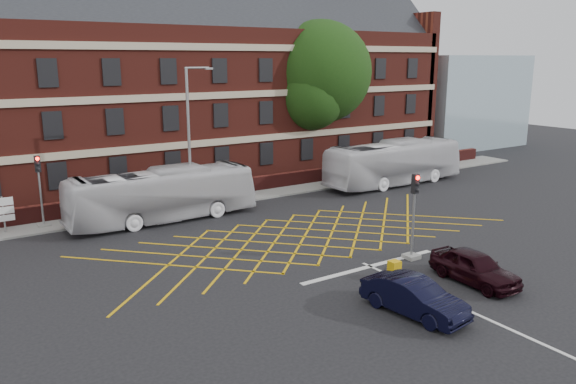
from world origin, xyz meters
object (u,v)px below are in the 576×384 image
car_navy (414,297)px  utility_cabinet (394,270)px  traffic_light_far (41,198)px  direction_signs (3,211)px  car_maroon (475,267)px  deciduous_tree (320,79)px  bus_left (163,195)px  bus_right (394,163)px  traffic_light_near (413,224)px  street_lamp (191,165)px

car_navy → utility_cabinet: (1.91, 3.07, -0.29)m
traffic_light_far → direction_signs: bearing=-173.7°
car_maroon → deciduous_tree: bearing=71.0°
bus_left → deciduous_tree: 20.11m
deciduous_tree → direction_signs: (-25.97, -5.45, -6.57)m
car_maroon → bus_left: bearing=117.3°
car_navy → deciduous_tree: size_ratio=0.33×
bus_right → direction_signs: 27.53m
car_navy → traffic_light_near: (4.48, 4.51, 1.05)m
traffic_light_near → deciduous_tree: bearing=65.1°
bus_right → direction_signs: bearing=83.5°
utility_cabinet → bus_left: bearing=109.7°
utility_cabinet → bus_right: bearing=46.4°
car_maroon → direction_signs: direction_signs is taller
traffic_light_far → direction_signs: 2.11m
car_navy → utility_cabinet: 3.63m
street_lamp → traffic_light_near: bearing=-67.6°
car_maroon → deciduous_tree: 27.37m
traffic_light_near → utility_cabinet: 3.24m
car_navy → car_maroon: bearing=1.8°
car_navy → deciduous_tree: deciduous_tree is taller
bus_left → traffic_light_near: 15.32m
deciduous_tree → traffic_light_near: 23.81m
car_navy → traffic_light_near: size_ratio=1.01×
deciduous_tree → bus_left: bearing=-156.3°
bus_left → car_navy: 18.03m
utility_cabinet → direction_signs: bearing=129.2°
bus_left → street_lamp: 2.72m
traffic_light_near → street_lamp: size_ratio=0.47×
street_lamp → bus_right: bearing=-2.7°
car_maroon → traffic_light_far: 24.09m
street_lamp → utility_cabinet: bearing=-78.5°
car_maroon → direction_signs: (-16.35, 19.14, 0.65)m
bus_left → traffic_light_far: size_ratio=2.70×
deciduous_tree → car_navy: bearing=-119.2°
traffic_light_near → traffic_light_far: same height
street_lamp → direction_signs: 10.94m
car_navy → traffic_light_far: size_ratio=1.01×
deciduous_tree → car_maroon: bearing=-111.4°
traffic_light_far → direction_signs: (-2.06, -0.23, -0.39)m
traffic_light_near → direction_signs: size_ratio=1.94×
bus_left → car_navy: bearing=-169.6°
traffic_light_far → street_lamp: bearing=-12.6°
traffic_light_far → utility_cabinet: bearing=-55.7°
traffic_light_far → street_lamp: size_ratio=0.47×
car_maroon → utility_cabinet: car_maroon is taller
direction_signs → traffic_light_far: bearing=6.3°
bus_right → utility_cabinet: bus_right is taller
deciduous_tree → direction_signs: 27.34m
bus_right → street_lamp: street_lamp is taller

